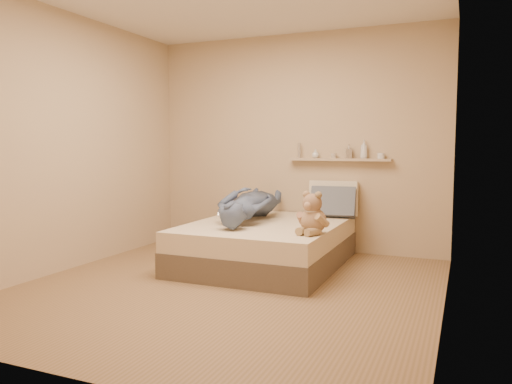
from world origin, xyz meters
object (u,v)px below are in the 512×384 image
at_px(bed, 266,244).
at_px(game_console, 228,213).
at_px(dark_plush, 249,206).
at_px(wall_shelf, 339,160).
at_px(pillow_grey, 333,202).
at_px(teddy_bear, 312,216).
at_px(person, 249,204).
at_px(pillow_cream, 333,198).

bearing_deg(bed, game_console, -107.06).
height_order(game_console, dark_plush, dark_plush).
height_order(game_console, wall_shelf, wall_shelf).
bearing_deg(wall_shelf, pillow_grey, -92.11).
bearing_deg(bed, pillow_grey, 51.85).
xyz_separation_m(teddy_bear, wall_shelf, (-0.09, 1.37, 0.49)).
relative_size(game_console, person, 0.13).
bearing_deg(game_console, person, 95.52).
distance_m(pillow_cream, person, 1.05).
bearing_deg(dark_plush, game_console, -77.54).
xyz_separation_m(dark_plush, person, (0.16, -0.36, 0.07)).
bearing_deg(teddy_bear, bed, 144.13).
bearing_deg(pillow_cream, game_console, -116.07).
bearing_deg(bed, person, 159.84).
xyz_separation_m(dark_plush, pillow_cream, (0.91, 0.38, 0.09)).
distance_m(pillow_grey, wall_shelf, 0.53).
xyz_separation_m(teddy_bear, person, (-0.87, 0.55, 0.02)).
distance_m(pillow_cream, wall_shelf, 0.46).
relative_size(teddy_bear, pillow_grey, 0.80).
relative_size(bed, teddy_bear, 4.75).
distance_m(game_console, wall_shelf, 1.71).
xyz_separation_m(dark_plush, wall_shelf, (0.95, 0.46, 0.54)).
distance_m(teddy_bear, pillow_grey, 1.15).
distance_m(game_console, teddy_bear, 0.82).
relative_size(dark_plush, person, 0.17).
distance_m(game_console, person, 0.66).
xyz_separation_m(pillow_grey, wall_shelf, (0.01, 0.22, 0.48)).
relative_size(teddy_bear, pillow_cream, 0.73).
xyz_separation_m(bed, dark_plush, (-0.40, 0.45, 0.34)).
height_order(person, wall_shelf, wall_shelf).
height_order(game_console, person, person).
relative_size(game_console, wall_shelf, 0.17).
bearing_deg(bed, teddy_bear, -35.87).
xyz_separation_m(game_console, dark_plush, (-0.22, 1.02, -0.05)).
bearing_deg(teddy_bear, pillow_cream, 95.64).
height_order(dark_plush, person, person).
height_order(dark_plush, wall_shelf, wall_shelf).
relative_size(pillow_grey, wall_shelf, 0.42).
distance_m(teddy_bear, person, 1.03).
bearing_deg(dark_plush, teddy_bear, -41.29).
bearing_deg(bed, wall_shelf, 58.82).
bearing_deg(person, teddy_bear, 140.20).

